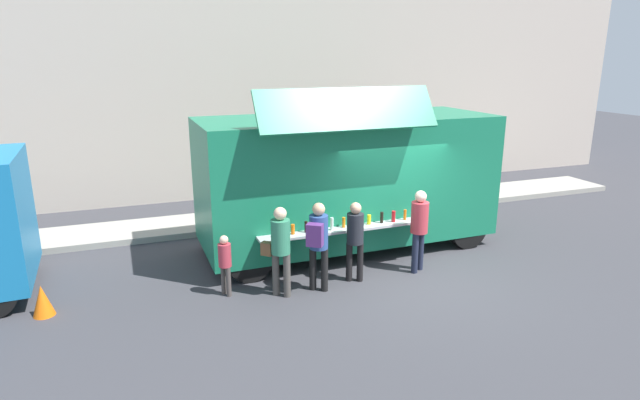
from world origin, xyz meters
name	(u,v)px	position (x,y,z in m)	size (l,w,h in m)	color
ground_plane	(411,277)	(0.00, 0.00, 0.00)	(60.00, 60.00, 0.00)	#38383D
curb_strip	(160,228)	(-4.53, 4.69, 0.07)	(28.00, 1.60, 0.15)	#9E998E
building_behind	(171,14)	(-3.53, 8.59, 5.48)	(32.00, 2.40, 10.97)	beige
food_truck_main	(348,178)	(-0.53, 2.07, 1.64)	(6.57, 3.07, 3.72)	#187651
traffic_cone_orange	(42,301)	(-6.71, 0.79, 0.28)	(0.36, 0.36, 0.55)	orange
trash_bin	(443,188)	(3.57, 4.39, 0.49)	(0.60, 0.60, 0.98)	#2D5C37
customer_front_ordering	(355,235)	(-1.14, 0.25, 0.96)	(0.33, 0.33, 1.61)	black
customer_mid_with_backpack	(318,238)	(-1.97, 0.07, 1.05)	(0.50, 0.55, 1.72)	black
customer_rear_waiting	(280,244)	(-2.68, 0.13, 1.01)	(0.51, 0.48, 1.71)	#4A4641
customer_extra_browsing	(419,224)	(0.27, 0.25, 1.02)	(0.35, 0.35, 1.71)	#1E2438
child_near_queue	(225,260)	(-3.63, 0.50, 0.70)	(0.24, 0.24, 1.17)	#4B433F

